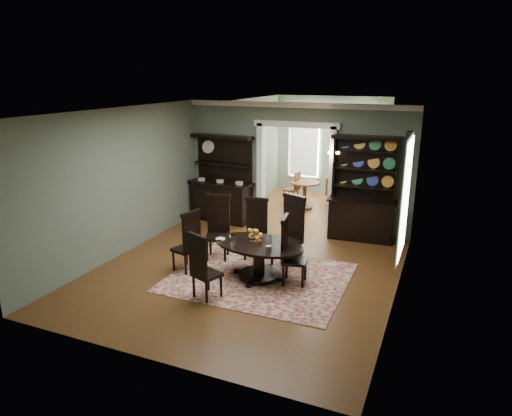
{
  "coord_description": "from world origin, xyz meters",
  "views": [
    {
      "loc": [
        3.31,
        -7.25,
        3.63
      ],
      "look_at": [
        -0.02,
        0.6,
        1.11
      ],
      "focal_mm": 32.0,
      "sensor_mm": 36.0,
      "label": 1
    }
  ],
  "objects_px": {
    "sideboard": "(222,191)",
    "welsh_dresser": "(362,203)",
    "dining_table": "(259,254)",
    "parlor_table": "(305,191)"
  },
  "relations": [
    {
      "from": "dining_table",
      "to": "welsh_dresser",
      "type": "relative_size",
      "value": 0.78
    },
    {
      "from": "dining_table",
      "to": "parlor_table",
      "type": "bearing_deg",
      "value": 103.31
    },
    {
      "from": "dining_table",
      "to": "welsh_dresser",
      "type": "height_order",
      "value": "welsh_dresser"
    },
    {
      "from": "dining_table",
      "to": "welsh_dresser",
      "type": "distance_m",
      "value": 3.17
    },
    {
      "from": "sideboard",
      "to": "welsh_dresser",
      "type": "height_order",
      "value": "welsh_dresser"
    },
    {
      "from": "dining_table",
      "to": "sideboard",
      "type": "relative_size",
      "value": 0.83
    },
    {
      "from": "sideboard",
      "to": "parlor_table",
      "type": "height_order",
      "value": "sideboard"
    },
    {
      "from": "dining_table",
      "to": "parlor_table",
      "type": "relative_size",
      "value": 2.21
    },
    {
      "from": "sideboard",
      "to": "parlor_table",
      "type": "distance_m",
      "value": 2.48
    },
    {
      "from": "dining_table",
      "to": "sideboard",
      "type": "height_order",
      "value": "sideboard"
    }
  ]
}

